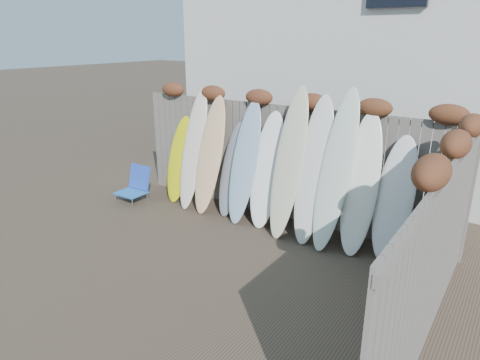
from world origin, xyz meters
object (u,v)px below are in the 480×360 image
Objects in this scene: beach_chair at (135,185)px; wooden_crate at (411,279)px; surfboard_0 at (180,159)px; lattice_panel at (441,222)px.

wooden_crate is (5.35, -0.53, 0.02)m from beach_chair.
wooden_crate is at bearing -15.30° from surfboard_0.
beach_chair is at bearing 167.80° from lattice_panel.
surfboard_0 is (-4.85, 0.80, -0.20)m from lattice_panel.
lattice_panel is 4.92m from surfboard_0.
lattice_panel is at bearing 57.87° from wooden_crate.
lattice_panel is (5.53, -0.23, 0.70)m from beach_chair.
beach_chair is 1.01× the size of wooden_crate.
beach_chair is at bearing 174.38° from wooden_crate.
beach_chair reaches higher than wooden_crate.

